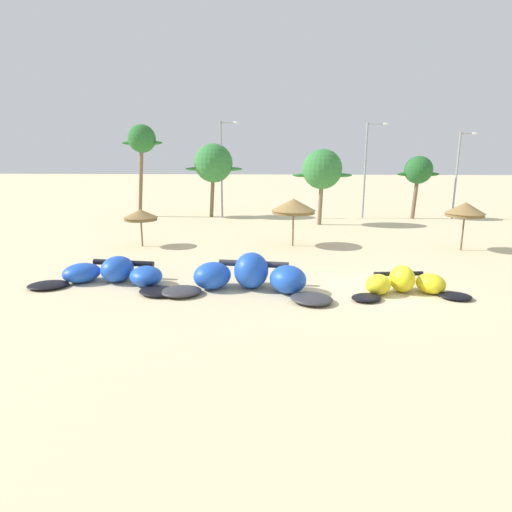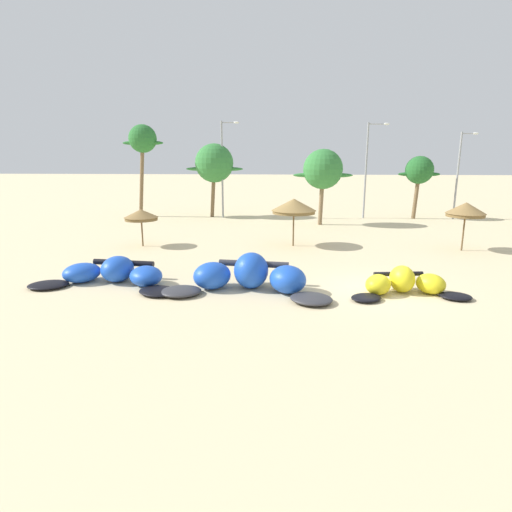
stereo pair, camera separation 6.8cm
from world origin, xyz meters
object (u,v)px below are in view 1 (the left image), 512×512
(kite_far_left, at_px, (114,274))
(palm_leftmost, at_px, (142,141))
(beach_umbrella_near_van, at_px, (141,215))
(palm_left_of_gap, at_px, (322,170))
(palm_left, at_px, (214,164))
(kite_left, at_px, (250,277))
(palm_center_left, at_px, (418,171))
(lamppost_east_center, at_px, (458,171))
(lamppost_west_center, at_px, (367,165))
(kite_left_of_center, at_px, (404,284))
(lamppost_west, at_px, (223,165))
(beach_umbrella_middle, at_px, (293,206))
(beach_umbrella_near_palms, at_px, (465,209))

(kite_far_left, height_order, palm_leftmost, palm_leftmost)
(beach_umbrella_near_van, relative_size, palm_left_of_gap, 0.38)
(palm_left, bearing_deg, kite_left, -76.91)
(beach_umbrella_near_van, distance_m, palm_center_left, 26.36)
(palm_left, bearing_deg, lamppost_east_center, 0.62)
(kite_left, relative_size, lamppost_west_center, 0.86)
(kite_left, xyz_separation_m, kite_left_of_center, (6.68, -0.00, -0.17))
(beach_umbrella_near_van, distance_m, palm_left_of_gap, 16.30)
(kite_left, bearing_deg, lamppost_west, 101.04)
(beach_umbrella_middle, xyz_separation_m, palm_center_left, (11.88, 13.75, 1.86))
(lamppost_west_center, bearing_deg, lamppost_east_center, 0.86)
(beach_umbrella_near_palms, xyz_separation_m, lamppost_east_center, (4.99, 14.60, 1.93))
(beach_umbrella_near_van, xyz_separation_m, palm_left_of_gap, (12.49, 10.14, 2.63))
(beach_umbrella_near_van, distance_m, lamppost_east_center, 29.58)
(beach_umbrella_near_palms, xyz_separation_m, lamppost_west_center, (-3.48, 14.48, 2.42))
(lamppost_west, bearing_deg, beach_umbrella_near_van, -103.62)
(palm_leftmost, distance_m, lamppost_west, 8.13)
(palm_left, xyz_separation_m, lamppost_west, (0.98, -0.48, -0.09))
(palm_left, xyz_separation_m, lamppost_west_center, (14.64, 0.12, -0.15))
(kite_left_of_center, relative_size, palm_leftmost, 0.60)
(palm_left_of_gap, xyz_separation_m, lamppost_east_center, (13.03, 4.62, -0.19))
(palm_left, xyz_separation_m, lamppost_east_center, (23.10, 0.25, -0.64))
(beach_umbrella_middle, xyz_separation_m, palm_leftmost, (-14.36, 13.37, 4.65))
(palm_left_of_gap, bearing_deg, palm_leftmost, 166.48)
(palm_left_of_gap, distance_m, lamppost_west_center, 6.41)
(palm_left_of_gap, bearing_deg, lamppost_east_center, 19.52)
(kite_far_left, height_order, beach_umbrella_near_palms, beach_umbrella_near_palms)
(palm_left_of_gap, relative_size, lamppost_west_center, 0.72)
(palm_leftmost, bearing_deg, beach_umbrella_middle, -42.95)
(palm_left_of_gap, bearing_deg, beach_umbrella_near_van, -140.95)
(palm_leftmost, height_order, lamppost_west, lamppost_west)
(kite_left_of_center, xyz_separation_m, palm_center_left, (7.25, 23.63, 4.05))
(beach_umbrella_near_palms, bearing_deg, lamppost_west_center, 103.52)
(kite_left_of_center, xyz_separation_m, beach_umbrella_near_palms, (5.97, 9.19, 2.15))
(kite_left, distance_m, lamppost_west_center, 25.75)
(palm_left_of_gap, distance_m, lamppost_east_center, 13.83)
(kite_left, bearing_deg, kite_far_left, 174.75)
(kite_left, bearing_deg, palm_left, 103.09)
(palm_left, relative_size, lamppost_west_center, 0.79)
(kite_left, height_order, palm_left_of_gap, palm_left_of_gap)
(beach_umbrella_middle, relative_size, palm_center_left, 0.53)
(palm_leftmost, bearing_deg, palm_left, 2.52)
(palm_left, height_order, lamppost_east_center, lamppost_east_center)
(kite_far_left, bearing_deg, palm_leftmost, 104.68)
(beach_umbrella_near_van, relative_size, lamppost_east_center, 0.30)
(beach_umbrella_near_palms, distance_m, palm_center_left, 14.62)
(beach_umbrella_near_palms, bearing_deg, palm_center_left, 84.93)
(beach_umbrella_middle, height_order, beach_umbrella_near_palms, beach_umbrella_middle)
(palm_left, relative_size, lamppost_west, 0.78)
(palm_left, height_order, palm_center_left, palm_left)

